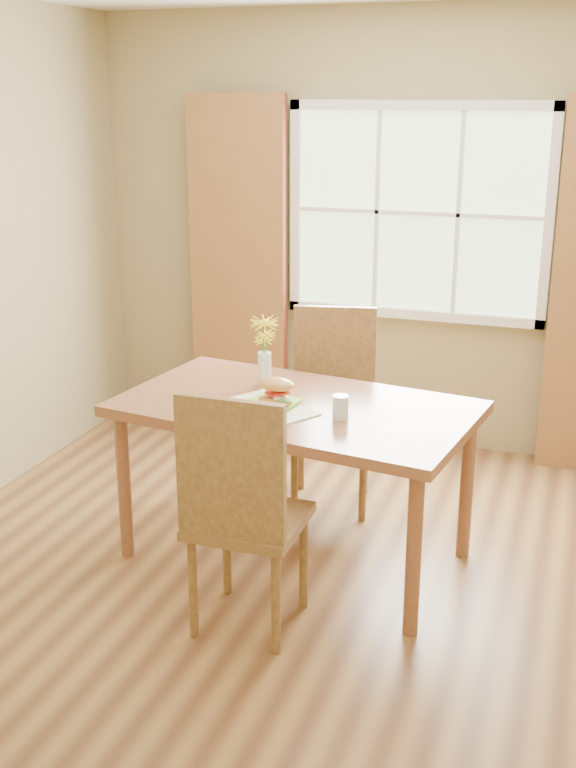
# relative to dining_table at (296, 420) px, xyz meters

# --- Properties ---
(room) EXTENTS (4.24, 3.84, 2.74)m
(room) POSITION_rel_dining_table_xyz_m (0.22, -0.18, 0.63)
(room) COLOR brown
(room) RESTS_ON ground
(window) EXTENTS (1.62, 0.06, 1.32)m
(window) POSITION_rel_dining_table_xyz_m (0.22, 1.69, 0.78)
(window) COLOR #ADD09D
(window) RESTS_ON room
(curtain_left) EXTENTS (0.65, 0.08, 2.20)m
(curtain_left) POSITION_rel_dining_table_xyz_m (-0.93, 1.60, 0.38)
(curtain_left) COLOR maroon
(curtain_left) RESTS_ON room
(dining_table) EXTENTS (1.77, 1.16, 0.81)m
(dining_table) POSITION_rel_dining_table_xyz_m (0.00, 0.00, 0.00)
(dining_table) COLOR brown
(dining_table) RESTS_ON room
(chair_near) EXTENTS (0.46, 0.46, 1.09)m
(chair_near) POSITION_rel_dining_table_xyz_m (0.00, -0.71, -0.12)
(chair_near) COLOR olive
(chair_near) RESTS_ON room
(chair_far) EXTENTS (0.54, 0.54, 1.09)m
(chair_far) POSITION_rel_dining_table_xyz_m (-0.02, 0.71, -0.12)
(chair_far) COLOR olive
(chair_far) RESTS_ON room
(placemat) EXTENTS (0.56, 0.52, 0.01)m
(placemat) POSITION_rel_dining_table_xyz_m (-0.11, -0.13, 0.09)
(placemat) COLOR silver
(placemat) RESTS_ON dining_table
(plate) EXTENTS (0.26, 0.26, 0.01)m
(plate) POSITION_rel_dining_table_xyz_m (-0.09, -0.08, 0.09)
(plate) COLOR #8ADA36
(plate) RESTS_ON placemat
(croissant_sandwich) EXTENTS (0.19, 0.14, 0.13)m
(croissant_sandwich) POSITION_rel_dining_table_xyz_m (-0.06, -0.10, 0.16)
(croissant_sandwich) COLOR #C78844
(croissant_sandwich) RESTS_ON plate
(water_glass) EXTENTS (0.07, 0.07, 0.11)m
(water_glass) POSITION_rel_dining_table_xyz_m (0.26, -0.13, 0.14)
(water_glass) COLOR silver
(water_glass) RESTS_ON dining_table
(flower_vase) EXTENTS (0.14, 0.14, 0.35)m
(flower_vase) POSITION_rel_dining_table_xyz_m (-0.24, 0.21, 0.29)
(flower_vase) COLOR silver
(flower_vase) RESTS_ON dining_table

